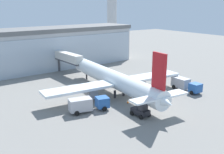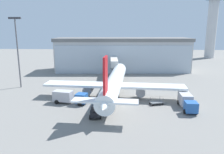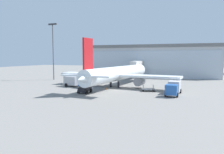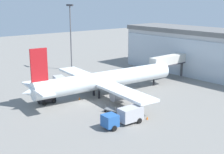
{
  "view_description": "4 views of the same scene",
  "coord_description": "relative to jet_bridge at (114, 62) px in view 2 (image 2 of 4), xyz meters",
  "views": [
    {
      "loc": [
        -32.53,
        -37.96,
        18.68
      ],
      "look_at": [
        -2.17,
        6.18,
        3.96
      ],
      "focal_mm": 42.0,
      "sensor_mm": 36.0,
      "label": 1
    },
    {
      "loc": [
        0.42,
        -42.71,
        15.77
      ],
      "look_at": [
        -2.13,
        5.47,
        4.87
      ],
      "focal_mm": 35.0,
      "sensor_mm": 36.0,
      "label": 2
    },
    {
      "loc": [
        18.63,
        -45.82,
        7.64
      ],
      "look_at": [
        -3.89,
        7.5,
        2.25
      ],
      "focal_mm": 35.0,
      "sensor_mm": 36.0,
      "label": 3
    },
    {
      "loc": [
        49.47,
        -31.16,
        19.91
      ],
      "look_at": [
        -1.68,
        8.14,
        3.68
      ],
      "focal_mm": 50.0,
      "sensor_mm": 36.0,
      "label": 4
    }
  ],
  "objects": [
    {
      "name": "safety_cone_wingtip",
      "position": [
        16.43,
        -23.68,
        -4.48
      ],
      "size": [
        0.36,
        0.36,
        0.55
      ],
      "primitive_type": "cone",
      "color": "orange",
      "rests_on": "ground"
    },
    {
      "name": "fuel_truck",
      "position": [
        15.79,
        -28.27,
        -3.28
      ],
      "size": [
        2.58,
        7.33,
        2.65
      ],
      "rotation": [
        0.0,
        0.0,
        4.7
      ],
      "color": "#2659A5",
      "rests_on": "ground"
    },
    {
      "name": "baggage_cart",
      "position": [
        10.12,
        -26.25,
        -4.25
      ],
      "size": [
        3.16,
        2.38,
        1.5
      ],
      "rotation": [
        0.0,
        0.0,
        0.31
      ],
      "color": "slate",
      "rests_on": "ground"
    },
    {
      "name": "safety_cone_nose",
      "position": [
        0.28,
        -27.18,
        -4.48
      ],
      "size": [
        0.36,
        0.36,
        0.55
      ],
      "primitive_type": "cone",
      "color": "orange",
      "rests_on": "ground"
    },
    {
      "name": "catering_truck",
      "position": [
        -8.4,
        -26.45,
        -3.28
      ],
      "size": [
        7.59,
        3.65,
        2.65
      ],
      "rotation": [
        0.0,
        0.0,
        6.08
      ],
      "color": "#2659A5",
      "rests_on": "ground"
    },
    {
      "name": "apron_light_mast",
      "position": [
        -24.65,
        -14.34,
        6.21
      ],
      "size": [
        3.2,
        0.4,
        18.44
      ],
      "color": "#59595E",
      "rests_on": "ground"
    },
    {
      "name": "control_tower",
      "position": [
        49.1,
        49.45,
        15.23
      ],
      "size": [
        8.75,
        8.75,
        34.13
      ],
      "color": "silver",
      "rests_on": "ground"
    },
    {
      "name": "pushback_tug",
      "position": [
        -1.82,
        -33.49,
        -3.78
      ],
      "size": [
        2.42,
        3.35,
        2.3
      ],
      "rotation": [
        0.0,
        0.0,
        1.66
      ],
      "color": "black",
      "rests_on": "ground"
    },
    {
      "name": "jet_bridge",
      "position": [
        0.0,
        0.0,
        0.0
      ],
      "size": [
        3.16,
        13.45,
        6.14
      ],
      "rotation": [
        0.0,
        0.0,
        1.64
      ],
      "color": "beige",
      "rests_on": "ground"
    },
    {
      "name": "ground",
      "position": [
        2.66,
        -27.49,
        -4.75
      ],
      "size": [
        240.0,
        240.0,
        0.0
      ],
      "primitive_type": "plane",
      "color": "gray"
    },
    {
      "name": "terminal_building",
      "position": [
        2.67,
        11.45,
        1.33
      ],
      "size": [
        49.97,
        15.68,
        12.17
      ],
      "rotation": [
        0.0,
        0.0,
        0.06
      ],
      "color": "#B5B5B5",
      "rests_on": "ground"
    },
    {
      "name": "airplane",
      "position": [
        1.03,
        -21.47,
        -1.42
      ],
      "size": [
        32.06,
        36.02,
        11.28
      ],
      "rotation": [
        0.0,
        0.0,
        1.51
      ],
      "color": "white",
      "rests_on": "ground"
    }
  ]
}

